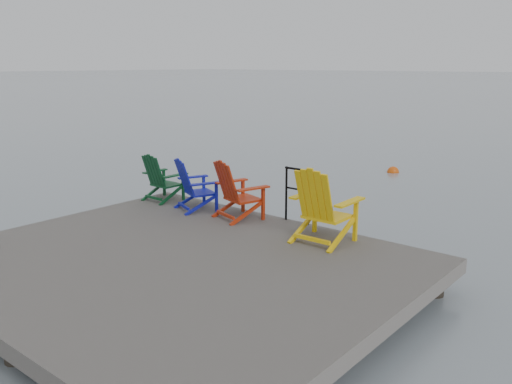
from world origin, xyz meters
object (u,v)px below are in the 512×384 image
Objects in this scene: chair_green at (161,177)px; chair_blue at (194,184)px; chair_yellow at (322,205)px; handrail at (297,190)px; chair_red at (237,190)px; buoy_a at (393,172)px.

chair_blue is (0.96, -0.07, 0.01)m from chair_green.
handrail is at bearing 143.79° from chair_yellow.
handrail reaches higher than chair_green.
chair_yellow reaches higher than chair_red.
chair_yellow is (1.77, -0.14, 0.06)m from chair_red.
chair_red is 0.89× the size of chair_yellow.
chair_red is 2.92× the size of buoy_a.
chair_red is at bearing 26.38° from chair_blue.
chair_red is (1.91, -0.01, 0.05)m from chair_green.
chair_green is 7.78m from buoy_a.
chair_yellow reaches higher than chair_blue.
chair_green is 0.97× the size of chair_blue.
handrail is 2.84m from chair_green.
chair_blue is 0.93× the size of chair_red.
chair_red is 1.78m from chair_yellow.
buoy_a is at bearing 83.45° from chair_green.
chair_yellow is 8.29m from buoy_a.
chair_yellow reaches higher than buoy_a.
buoy_a is (0.09, 7.72, -0.96)m from chair_blue.
chair_yellow is 3.29× the size of buoy_a.
chair_red is at bearing 174.36° from chair_yellow.
handrail is at bearing -76.31° from buoy_a.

